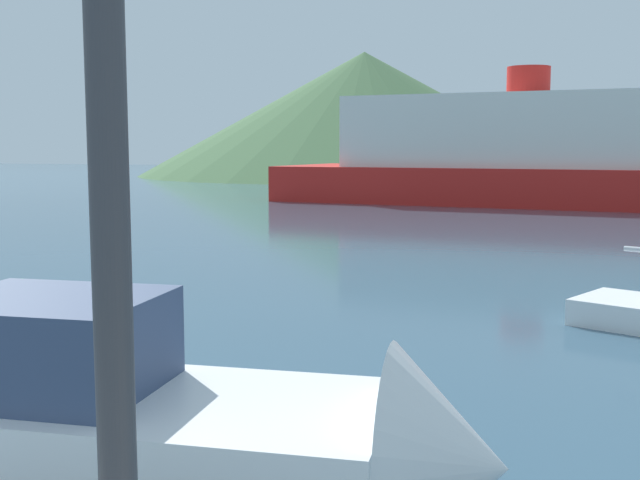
{
  "coord_description": "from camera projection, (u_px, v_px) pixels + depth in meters",
  "views": [
    {
      "loc": [
        6.42,
        -2.02,
        3.2
      ],
      "look_at": [
        0.52,
        14.0,
        1.2
      ],
      "focal_mm": 45.0,
      "sensor_mm": 36.0,
      "label": 1
    }
  ],
  "objects": [
    {
      "name": "motorboat_near",
      "position": [
        158.0,
        429.0,
        7.66
      ],
      "size": [
        7.09,
        3.03,
        2.39
      ],
      "rotation": [
        0.0,
        0.0,
        0.13
      ],
      "color": "white",
      "rests_on": "ground_plane"
    },
    {
      "name": "ferry_distant",
      "position": [
        526.0,
        156.0,
        45.23
      ],
      "size": [
        28.43,
        11.37,
        7.61
      ],
      "rotation": [
        0.0,
        0.0,
        -0.07
      ],
      "color": "red",
      "rests_on": "ground_plane"
    },
    {
      "name": "buoy_marker",
      "position": [
        22.0,
        306.0,
        14.36
      ],
      "size": [
        0.74,
        0.74,
        0.85
      ],
      "color": "green",
      "rests_on": "ground_plane"
    },
    {
      "name": "hill_west",
      "position": [
        364.0,
        114.0,
        89.65
      ],
      "size": [
        50.01,
        50.01,
        13.63
      ],
      "color": "#476B42",
      "rests_on": "ground_plane"
    }
  ]
}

